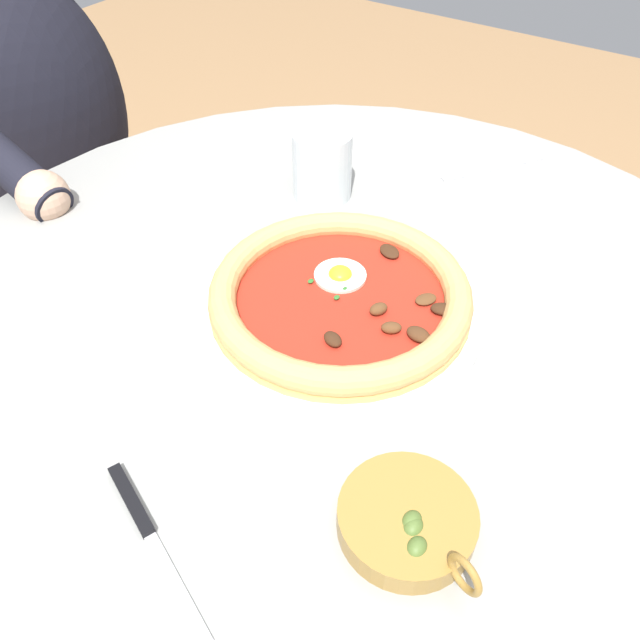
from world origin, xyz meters
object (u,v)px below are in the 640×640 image
at_px(steak_knife, 148,532).
at_px(pizza_on_plate, 341,297).
at_px(water_glass, 322,169).
at_px(fork_utensil, 493,169).
at_px(dining_table, 337,390).
at_px(cafe_chair_diner, 24,184).
at_px(diner_person, 61,218).
at_px(olive_pan, 408,521).

bearing_deg(steak_knife, pizza_on_plate, 3.12).
distance_m(water_glass, fork_utensil, 0.26).
bearing_deg(fork_utensil, steak_knife, 179.80).
distance_m(dining_table, cafe_chair_diner, 0.87).
distance_m(diner_person, cafe_chair_diner, 0.14).
xyz_separation_m(water_glass, cafe_chair_diner, (-0.04, 0.70, -0.25)).
bearing_deg(olive_pan, water_glass, 41.91).
relative_size(olive_pan, diner_person, 0.12).
relative_size(pizza_on_plate, steak_knife, 1.61).
relative_size(dining_table, water_glass, 11.20).
xyz_separation_m(steak_knife, cafe_chair_diner, (0.46, 0.87, -0.21)).
bearing_deg(diner_person, olive_pan, -109.09).
relative_size(pizza_on_plate, olive_pan, 2.41).
distance_m(pizza_on_plate, olive_pan, 0.27).
height_order(water_glass, cafe_chair_diner, cafe_chair_diner).
height_order(water_glass, fork_utensil, water_glass).
bearing_deg(dining_table, pizza_on_plate, -58.32).
xyz_separation_m(pizza_on_plate, water_glass, (0.18, 0.15, 0.02)).
bearing_deg(olive_pan, steak_knife, 125.50).
distance_m(pizza_on_plate, fork_utensil, 0.38).
xyz_separation_m(dining_table, pizza_on_plate, (0.00, -0.00, 0.16)).
relative_size(pizza_on_plate, diner_person, 0.29).
xyz_separation_m(dining_table, cafe_chair_diner, (0.15, 0.85, -0.07)).
bearing_deg(cafe_chair_diner, pizza_on_plate, -99.69).
bearing_deg(water_glass, fork_utensil, -40.64).
xyz_separation_m(water_glass, olive_pan, (-0.38, -0.34, -0.03)).
bearing_deg(diner_person, steak_knife, -120.65).
xyz_separation_m(water_glass, steak_knife, (-0.50, -0.17, -0.04)).
bearing_deg(dining_table, fork_utensil, -3.13).
height_order(steak_knife, fork_utensil, steak_knife).
height_order(diner_person, cafe_chair_diner, diner_person).
xyz_separation_m(water_glass, diner_person, (-0.06, 0.57, -0.26)).
relative_size(water_glass, olive_pan, 0.70).
xyz_separation_m(pizza_on_plate, steak_knife, (-0.31, -0.02, -0.02)).
height_order(dining_table, olive_pan, olive_pan).
bearing_deg(pizza_on_plate, steak_knife, -176.88).
height_order(water_glass, olive_pan, water_glass).
distance_m(pizza_on_plate, cafe_chair_diner, 0.89).
bearing_deg(dining_table, water_glass, 38.83).
bearing_deg(cafe_chair_diner, olive_pan, -108.01).
bearing_deg(steak_knife, water_glass, 18.49).
distance_m(fork_utensil, diner_person, 0.81).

